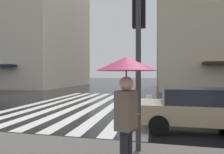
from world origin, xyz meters
The scene contains 6 objects.
ground_plane centered at (0.00, 0.00, 0.00)m, with size 220.00×220.00×0.00m, color black.
zebra_crossing centered at (4.00, -0.65, 0.00)m, with size 13.00×7.50×0.01m.
haussmann_block_mid centered at (20.95, 19.80, 10.41)m, with size 18.11×23.20×21.26m.
traffic_signal_post centered at (-3.41, -4.21, 2.78)m, with size 0.44×0.30×3.65m.
car_champagne centered at (-1.00, -6.00, 0.76)m, with size 1.85×4.10×1.41m.
pedestrian_with_floral_umbrella centered at (-4.88, -4.13, 1.71)m, with size 0.96×0.96×1.99m.
Camera 1 is at (-7.85, -4.55, 1.85)m, focal length 30.76 mm.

